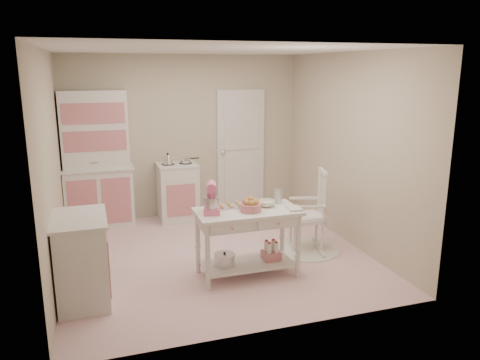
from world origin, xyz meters
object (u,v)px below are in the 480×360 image
object	(u,v)px
hutch	(97,160)
bread_basket	(251,207)
rocking_chair	(307,210)
work_table	(247,243)
stand_mixer	(212,198)
base_cabinet	(82,259)
stove	(178,192)

from	to	relation	value
hutch	bread_basket	size ratio (longest dim) A/B	8.32
rocking_chair	work_table	distance (m)	1.13
work_table	stand_mixer	world-z (taller)	stand_mixer
hutch	base_cabinet	xyz separation A→B (m)	(-0.24, -2.41, -0.58)
stove	bread_basket	bearing A→B (deg)	-80.02
stove	rocking_chair	size ratio (longest dim) A/B	0.84
stove	rocking_chair	world-z (taller)	rocking_chair
hutch	work_table	distance (m)	2.91
stand_mixer	bread_basket	xyz separation A→B (m)	(0.44, -0.07, -0.12)
stove	bread_basket	size ratio (longest dim) A/B	3.68
stand_mixer	bread_basket	size ratio (longest dim) A/B	1.36
rocking_chair	stand_mixer	bearing A→B (deg)	-146.50
work_table	stove	bearing A→B (deg)	99.71
work_table	bread_basket	distance (m)	0.45
work_table	base_cabinet	bearing A→B (deg)	-178.12
hutch	stand_mixer	xyz separation A→B (m)	(1.17, -2.33, -0.07)
base_cabinet	work_table	size ratio (longest dim) A/B	0.77
base_cabinet	work_table	xyz separation A→B (m)	(1.83, 0.06, -0.06)
stove	hutch	bearing A→B (deg)	177.61
stand_mixer	stove	bearing A→B (deg)	103.93
hutch	rocking_chair	world-z (taller)	hutch
stove	base_cabinet	size ratio (longest dim) A/B	1.00
hutch	bread_basket	bearing A→B (deg)	-56.08
rocking_chair	bread_basket	bearing A→B (deg)	-135.83
rocking_chair	stand_mixer	xyz separation A→B (m)	(-1.42, -0.49, 0.42)
base_cabinet	stand_mixer	xyz separation A→B (m)	(1.41, 0.08, 0.51)
base_cabinet	stand_mixer	distance (m)	1.51
base_cabinet	work_table	bearing A→B (deg)	1.88
hutch	rocking_chair	xyz separation A→B (m)	(2.59, -1.84, -0.49)
stove	rocking_chair	distance (m)	2.27
bread_basket	hutch	bearing A→B (deg)	123.92
stove	base_cabinet	bearing A→B (deg)	-121.40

